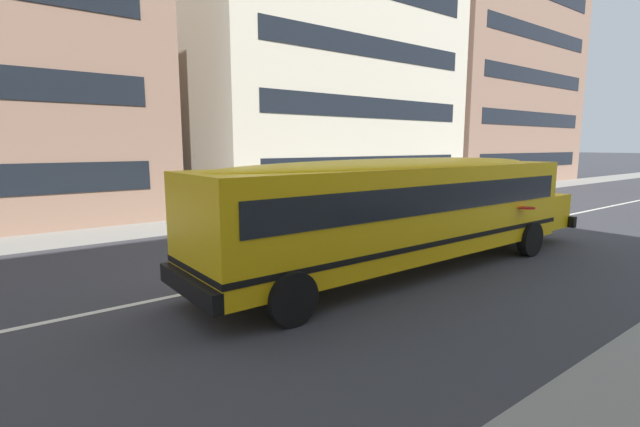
# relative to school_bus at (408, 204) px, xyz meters

# --- Properties ---
(ground_plane) EXTENTS (400.00, 400.00, 0.00)m
(ground_plane) POSITION_rel_school_bus_xyz_m (-3.17, 1.52, -1.65)
(ground_plane) COLOR #38383D
(sidewalk_far) EXTENTS (120.00, 3.00, 0.01)m
(sidewalk_far) POSITION_rel_school_bus_xyz_m (-3.17, 9.40, -1.64)
(sidewalk_far) COLOR gray
(sidewalk_far) RESTS_ON ground_plane
(lane_centreline) EXTENTS (110.00, 0.16, 0.01)m
(lane_centreline) POSITION_rel_school_bus_xyz_m (-3.17, 1.52, -1.64)
(lane_centreline) COLOR silver
(lane_centreline) RESTS_ON ground_plane
(school_bus) EXTENTS (12.41, 2.93, 2.77)m
(school_bus) POSITION_rel_school_bus_xyz_m (0.00, 0.00, 0.00)
(school_bus) COLOR yellow
(school_bus) RESTS_ON ground_plane
(parked_car_teal_beside_sign) EXTENTS (3.93, 1.94, 1.64)m
(parked_car_teal_beside_sign) POSITION_rel_school_bus_xyz_m (11.13, 6.63, -0.80)
(parked_car_teal_beside_sign) COLOR #195B66
(parked_car_teal_beside_sign) RESTS_ON ground_plane
(apartment_block_far_centre) EXTENTS (17.04, 11.64, 16.50)m
(apartment_block_far_centre) POSITION_rel_school_bus_xyz_m (9.32, 16.69, 6.60)
(apartment_block_far_centre) COLOR beige
(apartment_block_far_centre) RESTS_ON ground_plane
(apartment_block_far_right) EXTENTS (17.12, 9.86, 19.70)m
(apartment_block_far_right) POSITION_rel_school_bus_xyz_m (27.00, 15.80, 8.20)
(apartment_block_far_right) COLOR #93705B
(apartment_block_far_right) RESTS_ON ground_plane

